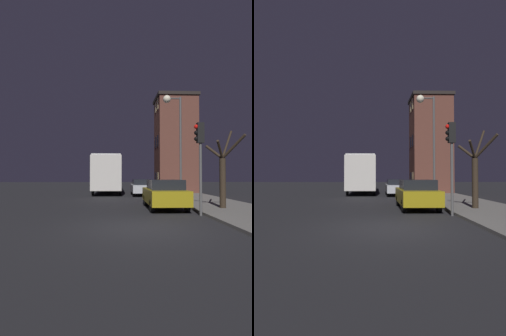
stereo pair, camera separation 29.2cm
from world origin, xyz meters
TOP-DOWN VIEW (x-y plane):
  - ground_plane at (0.00, 0.00)m, footprint 120.00×120.00m
  - brick_building at (5.13, 17.04)m, footprint 3.96×3.88m
  - streetlamp at (3.02, 8.27)m, footprint 1.23×0.52m
  - traffic_light at (2.88, 2.52)m, footprint 0.43×0.24m
  - bare_tree at (4.63, 4.22)m, footprint 1.53×1.69m
  - bus at (-1.64, 17.52)m, footprint 2.61×9.74m
  - car_near_lane at (1.75, 4.95)m, footprint 1.89×4.23m
  - car_mid_lane at (1.47, 14.01)m, footprint 1.81×3.91m

SIDE VIEW (x-z plane):
  - ground_plane at x=0.00m, z-range 0.00..0.00m
  - car_mid_lane at x=1.47m, z-range 0.04..1.47m
  - car_near_lane at x=1.75m, z-range 0.03..1.58m
  - bare_tree at x=4.63m, z-range -0.15..3.87m
  - bus at x=-1.64m, z-range 0.34..3.94m
  - traffic_light at x=2.88m, z-range 0.90..5.01m
  - brick_building at x=5.13m, z-range 0.14..9.68m
  - streetlamp at x=3.02m, z-range 1.77..8.76m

